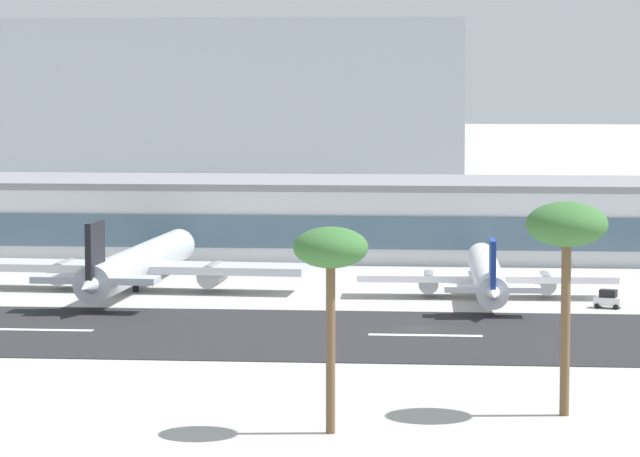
% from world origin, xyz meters
% --- Properties ---
extents(ground_plane, '(1400.00, 1400.00, 0.00)m').
position_xyz_m(ground_plane, '(0.00, 0.00, 0.00)').
color(ground_plane, '#B2AFA8').
extents(runway_strip, '(800.00, 34.09, 0.08)m').
position_xyz_m(runway_strip, '(0.00, -4.50, 0.04)').
color(runway_strip, '#262628').
rests_on(runway_strip, ground_plane).
extents(runway_centreline_dash_3, '(12.00, 1.20, 0.01)m').
position_xyz_m(runway_centreline_dash_3, '(-40.60, -4.50, 0.09)').
color(runway_centreline_dash_3, white).
rests_on(runway_centreline_dash_3, runway_strip).
extents(runway_centreline_dash_4, '(12.00, 1.20, 0.01)m').
position_xyz_m(runway_centreline_dash_4, '(0.92, -4.50, 0.09)').
color(runway_centreline_dash_4, white).
rests_on(runway_centreline_dash_4, runway_strip).
extents(terminal_building, '(167.01, 26.25, 11.49)m').
position_xyz_m(terminal_building, '(-13.37, 71.09, 5.75)').
color(terminal_building, silver).
rests_on(terminal_building, ground_plane).
extents(distant_hotel_block, '(108.67, 24.49, 39.46)m').
position_xyz_m(distant_hotel_block, '(-49.55, 196.71, 19.73)').
color(distant_hotel_block, '#A8B2BC').
rests_on(distant_hotel_block, ground_plane).
extents(airliner_black_tail_gate_0, '(43.19, 50.66, 10.57)m').
position_xyz_m(airliner_black_tail_gate_0, '(-36.31, 27.29, 3.37)').
color(airliner_black_tail_gate_0, silver).
rests_on(airliner_black_tail_gate_0, ground_plane).
extents(airliner_navy_tail_gate_1, '(31.87, 42.45, 8.86)m').
position_xyz_m(airliner_navy_tail_gate_1, '(7.70, 25.07, 2.83)').
color(airliner_navy_tail_gate_1, white).
rests_on(airliner_navy_tail_gate_1, ground_plane).
extents(service_baggage_tug_2, '(3.55, 2.71, 2.20)m').
position_xyz_m(service_baggage_tug_2, '(21.79, 17.83, 1.05)').
color(service_baggage_tug_2, white).
rests_on(service_baggage_tug_2, ground_plane).
extents(palm_tree_0, '(5.74, 5.74, 15.95)m').
position_xyz_m(palm_tree_0, '(-5.20, -51.96, 13.89)').
color(palm_tree_0, brown).
rests_on(palm_tree_0, ground_plane).
extents(palm_tree_2, '(6.58, 6.58, 17.34)m').
position_xyz_m(palm_tree_2, '(13.08, -43.71, 15.10)').
color(palm_tree_2, brown).
rests_on(palm_tree_2, ground_plane).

